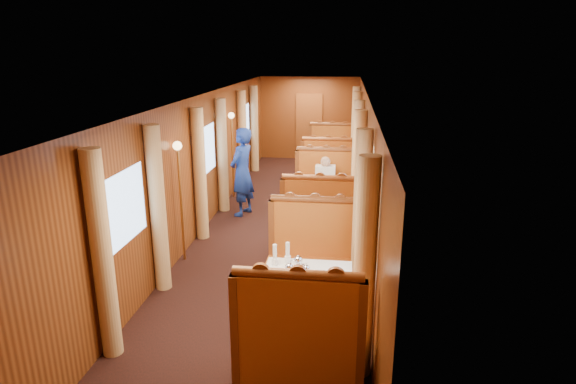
% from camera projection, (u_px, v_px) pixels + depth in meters
% --- Properties ---
extents(floor, '(3.00, 12.00, 0.01)m').
position_uv_depth(floor, '(284.00, 225.00, 9.35)').
color(floor, black).
rests_on(floor, ground).
extents(ceiling, '(3.00, 12.00, 0.01)m').
position_uv_depth(ceiling, '(283.00, 95.00, 8.63)').
color(ceiling, silver).
rests_on(ceiling, wall_left).
extents(wall_far, '(3.00, 0.01, 2.50)m').
position_uv_depth(wall_far, '(309.00, 119.00, 14.70)').
color(wall_far, brown).
rests_on(wall_far, floor).
extents(wall_near, '(3.00, 0.01, 2.50)m').
position_uv_depth(wall_near, '(169.00, 361.00, 3.29)').
color(wall_near, brown).
rests_on(wall_near, floor).
extents(wall_left, '(0.01, 12.00, 2.50)m').
position_uv_depth(wall_left, '(206.00, 161.00, 9.17)').
color(wall_left, brown).
rests_on(wall_left, floor).
extents(wall_right, '(0.01, 12.00, 2.50)m').
position_uv_depth(wall_right, '(365.00, 165.00, 8.82)').
color(wall_right, brown).
rests_on(wall_right, floor).
extents(doorway_far, '(0.80, 0.04, 2.00)m').
position_uv_depth(doorway_far, '(309.00, 127.00, 14.74)').
color(doorway_far, brown).
rests_on(doorway_far, floor).
extents(table_near, '(1.05, 0.72, 0.75)m').
position_uv_depth(table_near, '(307.00, 300.00, 5.83)').
color(table_near, white).
rests_on(table_near, floor).
extents(banquette_near_fwd, '(1.30, 0.55, 1.34)m').
position_uv_depth(banquette_near_fwd, '(299.00, 346.00, 4.85)').
color(banquette_near_fwd, '#A63812').
rests_on(banquette_near_fwd, floor).
extents(banquette_near_aft, '(1.30, 0.55, 1.34)m').
position_uv_depth(banquette_near_aft, '(313.00, 261.00, 6.78)').
color(banquette_near_aft, '#A63812').
rests_on(banquette_near_aft, floor).
extents(table_mid, '(1.05, 0.72, 0.75)m').
position_uv_depth(table_mid, '(323.00, 209.00, 9.15)').
color(table_mid, white).
rests_on(table_mid, floor).
extents(banquette_mid_fwd, '(1.30, 0.55, 1.34)m').
position_uv_depth(banquette_mid_fwd, '(320.00, 225.00, 8.18)').
color(banquette_mid_fwd, '#A63812').
rests_on(banquette_mid_fwd, floor).
extents(banquette_mid_aft, '(1.30, 0.55, 1.34)m').
position_uv_depth(banquette_mid_aft, '(325.00, 191.00, 10.11)').
color(banquette_mid_aft, '#A63812').
rests_on(banquette_mid_aft, floor).
extents(table_far, '(1.05, 0.72, 0.75)m').
position_uv_depth(table_far, '(330.00, 166.00, 12.48)').
color(table_far, white).
rests_on(table_far, floor).
extents(banquette_far_fwd, '(1.30, 0.55, 1.34)m').
position_uv_depth(banquette_far_fwd, '(328.00, 174.00, 11.50)').
color(banquette_far_fwd, '#A63812').
rests_on(banquette_far_fwd, floor).
extents(banquette_far_aft, '(1.30, 0.55, 1.34)m').
position_uv_depth(banquette_far_aft, '(331.00, 156.00, 13.43)').
color(banquette_far_aft, '#A63812').
rests_on(banquette_far_aft, floor).
extents(tea_tray, '(0.41, 0.37, 0.01)m').
position_uv_depth(tea_tray, '(296.00, 274.00, 5.65)').
color(tea_tray, silver).
rests_on(tea_tray, table_near).
extents(teapot_left, '(0.17, 0.13, 0.12)m').
position_uv_depth(teapot_left, '(289.00, 271.00, 5.60)').
color(teapot_left, silver).
rests_on(teapot_left, tea_tray).
extents(teapot_right, '(0.14, 0.10, 0.11)m').
position_uv_depth(teapot_right, '(306.00, 272.00, 5.59)').
color(teapot_right, silver).
rests_on(teapot_right, tea_tray).
extents(teapot_back, '(0.20, 0.17, 0.14)m').
position_uv_depth(teapot_back, '(298.00, 265.00, 5.73)').
color(teapot_back, silver).
rests_on(teapot_back, tea_tray).
extents(fruit_plate, '(0.23, 0.23, 0.05)m').
position_uv_depth(fruit_plate, '(335.00, 276.00, 5.57)').
color(fruit_plate, white).
rests_on(fruit_plate, table_near).
extents(cup_inboard, '(0.08, 0.08, 0.26)m').
position_uv_depth(cup_inboard, '(275.00, 257.00, 5.88)').
color(cup_inboard, white).
rests_on(cup_inboard, table_near).
extents(cup_outboard, '(0.08, 0.08, 0.26)m').
position_uv_depth(cup_outboard, '(288.00, 254.00, 5.95)').
color(cup_outboard, white).
rests_on(cup_outboard, table_near).
extents(rose_vase_mid, '(0.06, 0.06, 0.36)m').
position_uv_depth(rose_vase_mid, '(324.00, 181.00, 8.98)').
color(rose_vase_mid, silver).
rests_on(rose_vase_mid, table_mid).
extents(rose_vase_far, '(0.06, 0.06, 0.36)m').
position_uv_depth(rose_vase_far, '(331.00, 145.00, 12.31)').
color(rose_vase_far, silver).
rests_on(rose_vase_far, table_far).
extents(window_left_near, '(0.01, 1.20, 0.90)m').
position_uv_depth(window_left_near, '(123.00, 209.00, 5.78)').
color(window_left_near, '#89ADDB').
rests_on(window_left_near, wall_left).
extents(curtain_left_near_a, '(0.22, 0.22, 2.35)m').
position_uv_depth(curtain_left_near_a, '(102.00, 257.00, 5.10)').
color(curtain_left_near_a, tan).
rests_on(curtain_left_near_a, floor).
extents(curtain_left_near_b, '(0.22, 0.22, 2.35)m').
position_uv_depth(curtain_left_near_b, '(158.00, 210.00, 6.59)').
color(curtain_left_near_b, tan).
rests_on(curtain_left_near_b, floor).
extents(window_right_near, '(0.01, 1.20, 0.90)m').
position_uv_depth(window_right_near, '(373.00, 219.00, 5.43)').
color(window_right_near, '#89ADDB').
rests_on(window_right_near, wall_right).
extents(curtain_right_near_a, '(0.22, 0.22, 2.35)m').
position_uv_depth(curtain_right_near_a, '(365.00, 271.00, 4.78)').
color(curtain_right_near_a, tan).
rests_on(curtain_right_near_a, floor).
extents(curtain_right_near_b, '(0.22, 0.22, 2.35)m').
position_uv_depth(curtain_right_near_b, '(361.00, 218.00, 6.27)').
color(curtain_right_near_b, tan).
rests_on(curtain_right_near_b, floor).
extents(window_left_mid, '(0.01, 1.20, 0.90)m').
position_uv_depth(window_left_mid, '(206.00, 150.00, 9.11)').
color(window_left_mid, '#89ADDB').
rests_on(window_left_mid, wall_left).
extents(curtain_left_mid_a, '(0.22, 0.22, 2.35)m').
position_uv_depth(curtain_left_mid_a, '(200.00, 175.00, 8.43)').
color(curtain_left_mid_a, tan).
rests_on(curtain_left_mid_a, floor).
extents(curtain_left_mid_b, '(0.22, 0.22, 2.35)m').
position_uv_depth(curtain_left_mid_b, '(222.00, 156.00, 9.92)').
color(curtain_left_mid_b, tan).
rests_on(curtain_left_mid_b, floor).
extents(window_right_mid, '(0.01, 1.20, 0.90)m').
position_uv_depth(window_right_mid, '(364.00, 154.00, 8.76)').
color(window_right_mid, '#89ADDB').
rests_on(window_right_mid, wall_right).
extents(curtain_right_mid_a, '(0.22, 0.22, 2.35)m').
position_uv_depth(curtain_right_mid_a, '(358.00, 180.00, 8.11)').
color(curtain_right_mid_a, tan).
rests_on(curtain_right_mid_a, floor).
extents(curtain_right_mid_b, '(0.22, 0.22, 2.35)m').
position_uv_depth(curtain_right_mid_b, '(357.00, 160.00, 9.59)').
color(curtain_right_mid_b, tan).
rests_on(curtain_right_mid_b, floor).
extents(window_left_far, '(0.01, 1.20, 0.90)m').
position_uv_depth(window_left_far, '(244.00, 123.00, 12.44)').
color(window_left_far, '#89ADDB').
rests_on(window_left_far, wall_left).
extents(curtain_left_far_a, '(0.22, 0.22, 2.35)m').
position_uv_depth(curtain_left_far_a, '(242.00, 139.00, 11.76)').
color(curtain_left_far_a, tan).
rests_on(curtain_left_far_a, floor).
extents(curtain_left_far_b, '(0.22, 0.22, 2.35)m').
position_uv_depth(curtain_left_far_b, '(254.00, 129.00, 13.25)').
color(curtain_left_far_b, tan).
rests_on(curtain_left_far_b, floor).
extents(window_right_far, '(0.01, 1.20, 0.90)m').
position_uv_depth(window_right_far, '(360.00, 125.00, 12.09)').
color(window_right_far, '#89ADDB').
rests_on(window_right_far, wall_right).
extents(curtain_right_far_a, '(0.22, 0.22, 2.35)m').
position_uv_depth(curtain_right_far_a, '(356.00, 142.00, 11.44)').
color(curtain_right_far_a, tan).
rests_on(curtain_right_far_a, floor).
extents(curtain_right_far_b, '(0.22, 0.22, 2.35)m').
position_uv_depth(curtain_right_far_b, '(355.00, 131.00, 12.92)').
color(curtain_right_far_b, tan).
rests_on(curtain_right_far_b, floor).
extents(sconce_left_fore, '(0.14, 0.14, 1.95)m').
position_uv_depth(sconce_left_fore, '(179.00, 177.00, 7.45)').
color(sconce_left_fore, '#BF8C3F').
rests_on(sconce_left_fore, floor).
extents(sconce_right_fore, '(0.14, 0.14, 1.95)m').
position_uv_depth(sconce_right_fore, '(362.00, 183.00, 7.13)').
color(sconce_right_fore, '#BF8C3F').
rests_on(sconce_right_fore, floor).
extents(sconce_left_aft, '(0.14, 0.14, 1.95)m').
position_uv_depth(sconce_left_aft, '(232.00, 138.00, 10.78)').
color(sconce_left_aft, '#BF8C3F').
rests_on(sconce_left_aft, floor).
extents(sconce_right_aft, '(0.14, 0.14, 1.95)m').
position_uv_depth(sconce_right_aft, '(358.00, 140.00, 10.45)').
color(sconce_right_aft, '#BF8C3F').
rests_on(sconce_right_aft, floor).
extents(steward, '(0.62, 0.76, 1.80)m').
position_uv_depth(steward, '(242.00, 172.00, 9.73)').
color(steward, navy).
rests_on(steward, floor).
extents(passenger, '(0.40, 0.44, 0.76)m').
position_uv_depth(passenger, '(325.00, 180.00, 9.78)').
color(passenger, beige).
rests_on(passenger, banquette_mid_aft).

